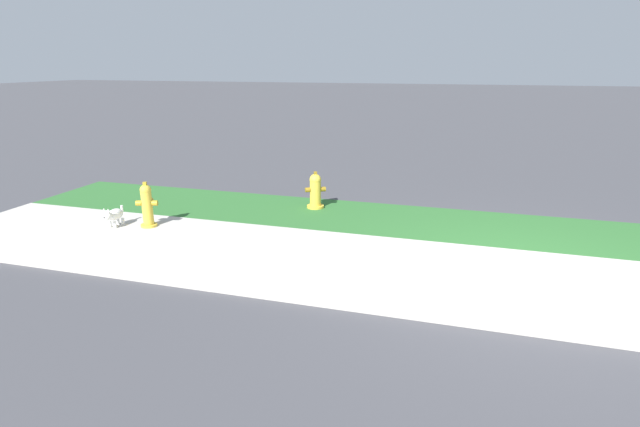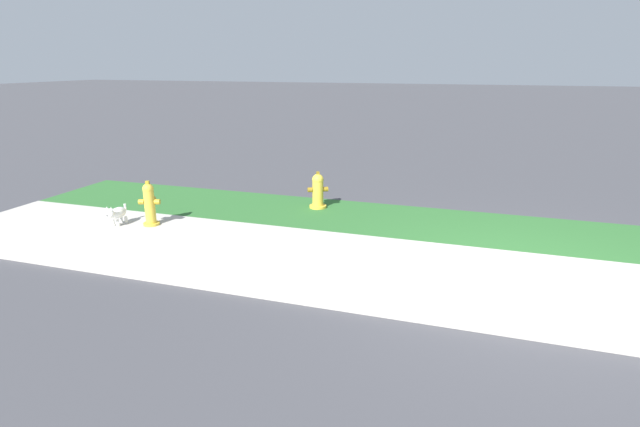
{
  "view_description": "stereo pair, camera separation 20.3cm",
  "coord_description": "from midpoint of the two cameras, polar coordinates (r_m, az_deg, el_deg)",
  "views": [
    {
      "loc": [
        -0.89,
        -6.22,
        2.65
      ],
      "look_at": [
        -2.99,
        0.88,
        0.4
      ],
      "focal_mm": 28.0,
      "sensor_mm": 36.0,
      "label": 1
    },
    {
      "loc": [
        -0.7,
        -6.16,
        2.65
      ],
      "look_at": [
        -2.99,
        0.88,
        0.4
      ],
      "focal_mm": 28.0,
      "sensor_mm": 36.0,
      "label": 2
    }
  ],
  "objects": [
    {
      "name": "ground_plane",
      "position": [
        6.78,
        22.01,
        -7.44
      ],
      "size": [
        120.0,
        120.0,
        0.0
      ],
      "primitive_type": "plane",
      "color": "#424247"
    },
    {
      "name": "fire_hydrant_across_street",
      "position": [
        9.39,
        -1.15,
        2.62
      ],
      "size": [
        0.38,
        0.37,
        0.7
      ],
      "rotation": [
        0.0,
        0.0,
        0.49
      ],
      "color": "gold",
      "rests_on": "ground"
    },
    {
      "name": "small_white_dog",
      "position": [
        9.01,
        -23.11,
        -0.18
      ],
      "size": [
        0.19,
        0.48,
        0.38
      ],
      "rotation": [
        0.0,
        0.0,
        4.71
      ],
      "color": "white",
      "rests_on": "ground"
    },
    {
      "name": "street_curb",
      "position": [
        5.61,
        23.14,
        -12.07
      ],
      "size": [
        18.0,
        0.16,
        0.12
      ],
      "primitive_type": "cube",
      "color": "#BCB7AD",
      "rests_on": "ground"
    },
    {
      "name": "fire_hydrant_by_grass_verge",
      "position": [
        8.79,
        -19.77,
        0.88
      ],
      "size": [
        0.36,
        0.33,
        0.77
      ],
      "rotation": [
        0.0,
        0.0,
        0.31
      ],
      "color": "gold",
      "rests_on": "ground"
    },
    {
      "name": "grass_verge",
      "position": [
        8.79,
        20.88,
        -1.77
      ],
      "size": [
        18.0,
        1.93,
        0.01
      ],
      "primitive_type": "cube",
      "color": "#2D662D",
      "rests_on": "ground"
    },
    {
      "name": "sidewalk_pavement",
      "position": [
        6.77,
        22.01,
        -7.4
      ],
      "size": [
        18.0,
        2.38,
        0.01
      ],
      "primitive_type": "cube",
      "color": "#BCB7AD",
      "rests_on": "ground"
    }
  ]
}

